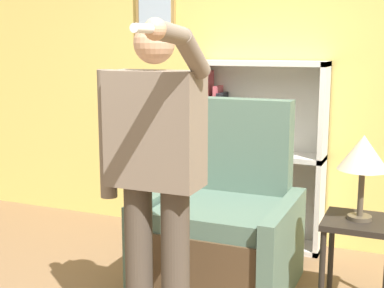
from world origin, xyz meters
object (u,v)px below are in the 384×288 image
side_table (358,237)px  table_lamp (363,155)px  bookcase (247,156)px  armchair (223,229)px  person_standing (154,168)px

side_table → table_lamp: size_ratio=1.15×
bookcase → table_lamp: (0.99, -0.92, 0.26)m
armchair → side_table: 0.90m
side_table → table_lamp: (0.00, 0.00, 0.51)m
armchair → side_table: armchair is taller
armchair → person_standing: (-0.05, -0.94, 0.62)m
bookcase → side_table: bearing=-42.7°
bookcase → side_table: (0.99, -0.92, -0.25)m
bookcase → side_table: bookcase is taller
side_table → table_lamp: 0.51m
armchair → bookcase: bearing=96.6°
bookcase → person_standing: size_ratio=0.87×
table_lamp → person_standing: bearing=-137.4°
armchair → table_lamp: 1.08m
person_standing → bookcase: bearing=91.7°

